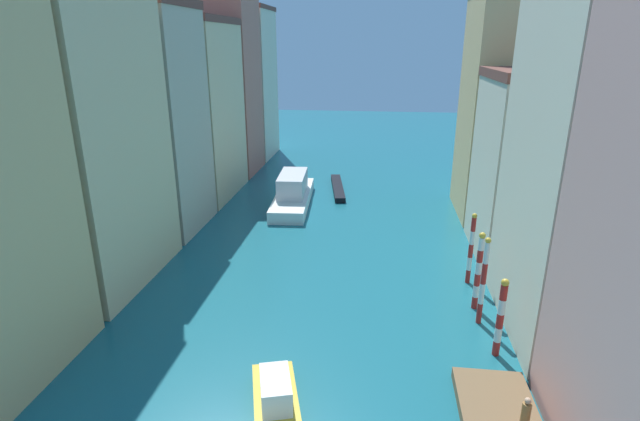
% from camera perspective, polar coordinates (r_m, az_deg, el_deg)
% --- Properties ---
extents(ground_plane, '(154.00, 154.00, 0.00)m').
position_cam_1_polar(ground_plane, '(39.75, 1.21, -3.04)').
color(ground_plane, '#196070').
extents(building_left_1, '(7.37, 10.65, 20.61)m').
position_cam_1_polar(building_left_1, '(33.45, -26.69, 9.09)').
color(building_left_1, beige).
rests_on(building_left_1, ground).
extents(building_left_2, '(7.37, 7.98, 18.15)m').
position_cam_1_polar(building_left_2, '(41.92, -19.27, 9.98)').
color(building_left_2, '#BCB299').
rests_on(building_left_2, ground).
extents(building_left_3, '(7.37, 10.74, 17.30)m').
position_cam_1_polar(building_left_3, '(50.65, -14.49, 11.35)').
color(building_left_3, beige).
rests_on(building_left_3, ground).
extents(building_left_4, '(7.37, 7.83, 22.46)m').
position_cam_1_polar(building_left_4, '(59.47, -11.27, 15.15)').
color(building_left_4, '#C6705B').
rests_on(building_left_4, ground).
extents(building_left_5, '(7.37, 8.87, 19.42)m').
position_cam_1_polar(building_left_5, '(67.95, -8.85, 14.45)').
color(building_left_5, beige).
rests_on(building_left_5, ground).
extents(building_right_1, '(7.37, 10.15, 18.55)m').
position_cam_1_polar(building_right_1, '(27.82, 30.10, 4.69)').
color(building_right_1, beige).
rests_on(building_right_1, ground).
extents(building_right_2, '(7.37, 9.12, 13.30)m').
position_cam_1_polar(building_right_2, '(37.54, 23.90, 4.65)').
color(building_right_2, beige).
rests_on(building_right_2, ground).
extents(building_right_3, '(7.37, 8.99, 19.21)m').
position_cam_1_polar(building_right_3, '(46.06, 21.20, 11.16)').
color(building_right_3, '#DBB77A').
rests_on(building_right_3, ground).
extents(person_on_dock, '(0.36, 0.36, 1.45)m').
position_cam_1_polar(person_on_dock, '(22.19, 22.96, -21.15)').
color(person_on_dock, olive).
rests_on(person_on_dock, waterfront_dock).
extents(mooring_pole_0, '(0.39, 0.39, 4.26)m').
position_cam_1_polar(mooring_pole_0, '(26.09, 20.39, -11.59)').
color(mooring_pole_0, red).
rests_on(mooring_pole_0, ground).
extents(mooring_pole_1, '(0.32, 0.32, 5.18)m').
position_cam_1_polar(mooring_pole_1, '(28.35, 18.59, -7.78)').
color(mooring_pole_1, red).
rests_on(mooring_pole_1, ground).
extents(mooring_pole_2, '(0.38, 0.38, 4.83)m').
position_cam_1_polar(mooring_pole_2, '(29.86, 18.07, -6.68)').
color(mooring_pole_2, red).
rests_on(mooring_pole_2, ground).
extents(mooring_pole_3, '(0.33, 0.33, 4.82)m').
position_cam_1_polar(mooring_pole_3, '(32.85, 17.28, -4.22)').
color(mooring_pole_3, red).
rests_on(mooring_pole_3, ground).
extents(vaporetto_white, '(3.88, 11.71, 3.08)m').
position_cam_1_polar(vaporetto_white, '(47.25, -3.21, 2.07)').
color(vaporetto_white, white).
rests_on(vaporetto_white, ground).
extents(gondola_black, '(2.39, 9.13, 0.53)m').
position_cam_1_polar(gondola_black, '(52.08, 2.09, 2.68)').
color(gondola_black, black).
rests_on(gondola_black, ground).
extents(motorboat_0, '(3.25, 5.53, 1.84)m').
position_cam_1_polar(motorboat_0, '(22.12, -5.17, -21.43)').
color(motorboat_0, gold).
rests_on(motorboat_0, ground).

